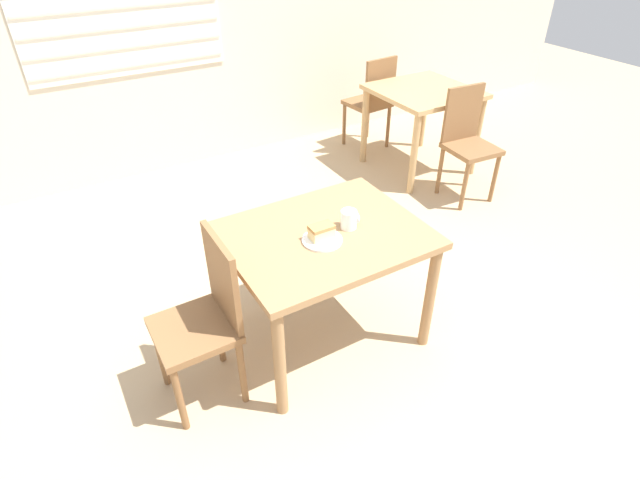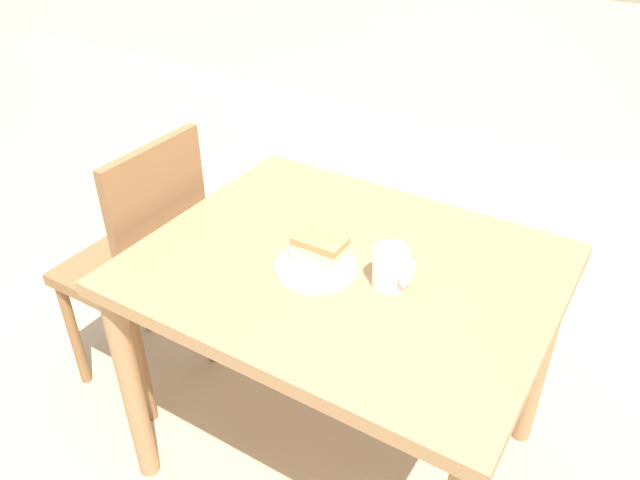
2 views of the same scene
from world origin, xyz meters
name	(u,v)px [view 2 (image 2 of 2)]	position (x,y,z in m)	size (l,w,h in m)	color
dining_table_near	(344,295)	(-0.06, 0.34, 0.63)	(1.03, 0.83, 0.73)	#9E754C
chair_near_window	(144,261)	(-0.76, 0.29, 0.51)	(0.38, 0.38, 0.93)	brown
plate	(316,266)	(-0.11, 0.28, 0.74)	(0.21, 0.21, 0.01)	white
cake_slice	(320,250)	(-0.10, 0.29, 0.78)	(0.13, 0.08, 0.07)	beige
coffee_mug	(392,268)	(0.08, 0.32, 0.79)	(0.09, 0.09, 0.10)	white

